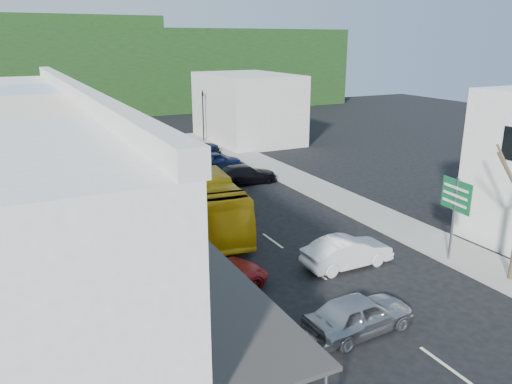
{
  "coord_description": "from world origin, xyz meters",
  "views": [
    {
      "loc": [
        -11.97,
        -17.84,
        10.34
      ],
      "look_at": [
        0.0,
        6.0,
        2.2
      ],
      "focal_mm": 35.0,
      "sensor_mm": 36.0,
      "label": 1
    }
  ],
  "objects_px": {
    "car_red": "(213,278)",
    "pedestrian_left": "(125,254)",
    "car_white": "(347,252)",
    "traffic_signal": "(203,116)",
    "bus": "(198,197)",
    "car_silver": "(359,315)",
    "direction_sign": "(453,221)"
  },
  "relations": [
    {
      "from": "car_red",
      "to": "pedestrian_left",
      "type": "distance_m",
      "value": 4.55
    },
    {
      "from": "pedestrian_left",
      "to": "car_red",
      "type": "bearing_deg",
      "value": -161.79
    },
    {
      "from": "car_white",
      "to": "traffic_signal",
      "type": "height_order",
      "value": "traffic_signal"
    },
    {
      "from": "bus",
      "to": "car_silver",
      "type": "bearing_deg",
      "value": -78.91
    },
    {
      "from": "bus",
      "to": "pedestrian_left",
      "type": "xyz_separation_m",
      "value": [
        -5.4,
        -4.94,
        -0.55
      ]
    },
    {
      "from": "traffic_signal",
      "to": "car_white",
      "type": "bearing_deg",
      "value": 63.49
    },
    {
      "from": "bus",
      "to": "direction_sign",
      "type": "relative_size",
      "value": 2.74
    },
    {
      "from": "car_white",
      "to": "pedestrian_left",
      "type": "height_order",
      "value": "pedestrian_left"
    },
    {
      "from": "car_red",
      "to": "pedestrian_left",
      "type": "height_order",
      "value": "pedestrian_left"
    },
    {
      "from": "bus",
      "to": "direction_sign",
      "type": "distance_m",
      "value": 13.9
    },
    {
      "from": "bus",
      "to": "car_red",
      "type": "bearing_deg",
      "value": -100.21
    },
    {
      "from": "bus",
      "to": "car_white",
      "type": "relative_size",
      "value": 2.64
    },
    {
      "from": "car_white",
      "to": "car_silver",
      "type": "bearing_deg",
      "value": 147.57
    },
    {
      "from": "bus",
      "to": "traffic_signal",
      "type": "xyz_separation_m",
      "value": [
        9.04,
        22.85,
        1.14
      ]
    },
    {
      "from": "bus",
      "to": "car_silver",
      "type": "relative_size",
      "value": 2.64
    },
    {
      "from": "car_white",
      "to": "direction_sign",
      "type": "height_order",
      "value": "direction_sign"
    },
    {
      "from": "car_white",
      "to": "traffic_signal",
      "type": "bearing_deg",
      "value": -8.76
    },
    {
      "from": "bus",
      "to": "traffic_signal",
      "type": "relative_size",
      "value": 2.15
    },
    {
      "from": "pedestrian_left",
      "to": "traffic_signal",
      "type": "relative_size",
      "value": 0.32
    },
    {
      "from": "bus",
      "to": "car_silver",
      "type": "height_order",
      "value": "bus"
    },
    {
      "from": "bus",
      "to": "car_white",
      "type": "bearing_deg",
      "value": -58.37
    },
    {
      "from": "car_white",
      "to": "pedestrian_left",
      "type": "bearing_deg",
      "value": 67.95
    },
    {
      "from": "car_silver",
      "to": "pedestrian_left",
      "type": "height_order",
      "value": "pedestrian_left"
    },
    {
      "from": "pedestrian_left",
      "to": "traffic_signal",
      "type": "distance_m",
      "value": 31.36
    },
    {
      "from": "bus",
      "to": "car_red",
      "type": "xyz_separation_m",
      "value": [
        -2.47,
        -8.4,
        -0.85
      ]
    },
    {
      "from": "car_white",
      "to": "pedestrian_left",
      "type": "xyz_separation_m",
      "value": [
        -9.6,
        3.87,
        0.3
      ]
    },
    {
      "from": "pedestrian_left",
      "to": "direction_sign",
      "type": "relative_size",
      "value": 0.4
    },
    {
      "from": "car_white",
      "to": "car_red",
      "type": "relative_size",
      "value": 0.96
    },
    {
      "from": "direction_sign",
      "to": "bus",
      "type": "bearing_deg",
      "value": 136.71
    },
    {
      "from": "car_silver",
      "to": "pedestrian_left",
      "type": "xyz_separation_m",
      "value": [
        -6.57,
        8.65,
        0.3
      ]
    },
    {
      "from": "car_red",
      "to": "pedestrian_left",
      "type": "xyz_separation_m",
      "value": [
        -2.93,
        3.46,
        0.3
      ]
    },
    {
      "from": "car_white",
      "to": "car_red",
      "type": "distance_m",
      "value": 6.68
    }
  ]
}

